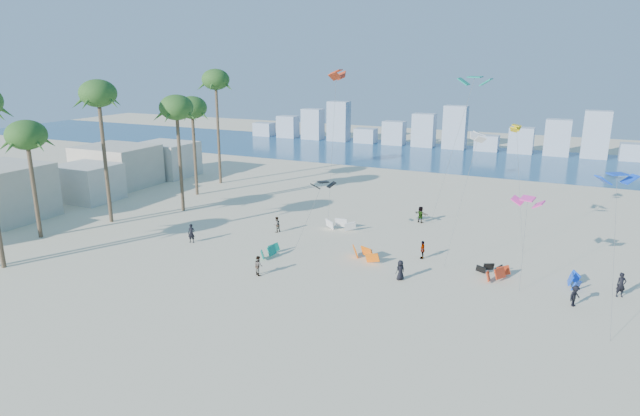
% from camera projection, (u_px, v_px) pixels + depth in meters
% --- Properties ---
extents(ground, '(220.00, 220.00, 0.00)m').
position_uv_depth(ground, '(179.00, 325.00, 36.59)').
color(ground, beige).
rests_on(ground, ground).
extents(ocean, '(220.00, 220.00, 0.00)m').
position_uv_depth(ocean, '(435.00, 156.00, 99.47)').
color(ocean, navy).
rests_on(ocean, ground).
extents(kitesurfer_near, '(0.77, 0.61, 1.85)m').
position_uv_depth(kitesurfer_near, '(191.00, 233.00, 52.66)').
color(kitesurfer_near, black).
rests_on(kitesurfer_near, ground).
extents(kitesurfer_mid, '(1.01, 0.96, 1.64)m').
position_uv_depth(kitesurfer_mid, '(258.00, 265.00, 44.82)').
color(kitesurfer_mid, gray).
rests_on(kitesurfer_mid, ground).
extents(kitesurfers_far, '(31.91, 17.29, 1.91)m').
position_uv_depth(kitesurfers_far, '(436.00, 245.00, 49.59)').
color(kitesurfers_far, black).
rests_on(kitesurfers_far, ground).
extents(grounded_kites, '(25.58, 12.48, 1.05)m').
position_uv_depth(grounded_kites, '(400.00, 253.00, 48.74)').
color(grounded_kites, '#0B876D').
rests_on(grounded_kites, ground).
extents(flying_kites, '(36.05, 25.02, 16.60)m').
position_uv_depth(flying_kites, '(475.00, 118.00, 51.12)').
color(flying_kites, black).
rests_on(flying_kites, ground).
extents(palm_row, '(10.38, 44.80, 15.90)m').
position_uv_depth(palm_row, '(103.00, 110.00, 56.42)').
color(palm_row, brown).
rests_on(palm_row, ground).
extents(beachfront_buildings, '(11.50, 43.00, 6.00)m').
position_uv_depth(beachfront_buildings, '(70.00, 180.00, 67.80)').
color(beachfront_buildings, beige).
rests_on(beachfront_buildings, ground).
extents(distant_skyline, '(85.00, 3.00, 8.40)m').
position_uv_depth(distant_skyline, '(442.00, 132.00, 107.86)').
color(distant_skyline, '#9EADBF').
rests_on(distant_skyline, ground).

